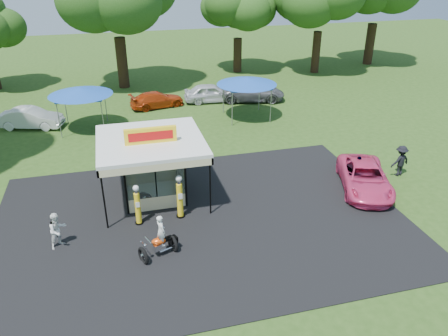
{
  "coord_description": "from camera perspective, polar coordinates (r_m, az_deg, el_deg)",
  "views": [
    {
      "loc": [
        -3.6,
        -15.95,
        12.05
      ],
      "look_at": [
        1.66,
        4.0,
        1.72
      ],
      "focal_mm": 35.0,
      "sensor_mm": 36.0,
      "label": 1
    }
  ],
  "objects": [
    {
      "name": "ground",
      "position": [
        20.31,
        -1.68,
        -9.82
      ],
      "size": [
        120.0,
        120.0,
        0.0
      ],
      "primitive_type": "plane",
      "color": "#294917",
      "rests_on": "ground"
    },
    {
      "name": "asphalt_apron",
      "position": [
        21.91,
        -2.89,
        -6.76
      ],
      "size": [
        20.0,
        14.0,
        0.04
      ],
      "primitive_type": "cube",
      "color": "black",
      "rests_on": "ground"
    },
    {
      "name": "gas_station_kiosk",
      "position": [
        23.38,
        -9.34,
        0.16
      ],
      "size": [
        5.4,
        5.4,
        4.18
      ],
      "color": "white",
      "rests_on": "ground"
    },
    {
      "name": "gas_pump_left",
      "position": [
        21.47,
        -11.22,
        -4.87
      ],
      "size": [
        0.4,
        0.4,
        2.15
      ],
      "color": "black",
      "rests_on": "ground"
    },
    {
      "name": "gas_pump_right",
      "position": [
        21.64,
        -5.8,
        -3.87
      ],
      "size": [
        0.44,
        0.44,
        2.36
      ],
      "color": "black",
      "rests_on": "ground"
    },
    {
      "name": "motorcycle",
      "position": [
        19.37,
        -8.33,
        -9.24
      ],
      "size": [
        1.83,
        1.36,
        2.07
      ],
      "rotation": [
        0.0,
        0.0,
        0.38
      ],
      "color": "black",
      "rests_on": "ground"
    },
    {
      "name": "spare_tires",
      "position": [
        23.38,
        -10.38,
        -3.96
      ],
      "size": [
        0.86,
        0.61,
        0.7
      ],
      "rotation": [
        0.0,
        0.0,
        0.19
      ],
      "color": "black",
      "rests_on": "ground"
    },
    {
      "name": "a_frame_sign",
      "position": [
        24.22,
        19.68,
        -3.8
      ],
      "size": [
        0.48,
        0.42,
        0.86
      ],
      "rotation": [
        0.0,
        0.0,
        0.0
      ],
      "color": "#593819",
      "rests_on": "ground"
    },
    {
      "name": "kiosk_car",
      "position": [
        25.93,
        -9.68,
        -0.32
      ],
      "size": [
        2.82,
        1.13,
        0.96
      ],
      "primitive_type": "imported",
      "rotation": [
        0.0,
        0.0,
        1.57
      ],
      "color": "yellow",
      "rests_on": "ground"
    },
    {
      "name": "pink_sedan",
      "position": [
        25.46,
        17.9,
        -1.18
      ],
      "size": [
        4.13,
        5.85,
        1.48
      ],
      "primitive_type": "imported",
      "rotation": [
        0.0,
        0.0,
        -0.35
      ],
      "color": "#EE407A",
      "rests_on": "ground"
    },
    {
      "name": "spectator_west",
      "position": [
        21.0,
        -20.9,
        -7.59
      ],
      "size": [
        1.07,
        1.04,
        1.74
      ],
      "primitive_type": "imported",
      "rotation": [
        0.0,
        0.0,
        0.65
      ],
      "color": "white",
      "rests_on": "ground"
    },
    {
      "name": "spectator_east_a",
      "position": [
        27.7,
        22.04,
        0.88
      ],
      "size": [
        1.32,
        0.9,
        1.89
      ],
      "primitive_type": "imported",
      "rotation": [
        0.0,
        0.0,
        3.31
      ],
      "color": "black",
      "rests_on": "ground"
    },
    {
      "name": "spectator_east_b",
      "position": [
        26.18,
        17.12,
        -0.15
      ],
      "size": [
        0.99,
        0.59,
        1.58
      ],
      "primitive_type": "imported",
      "rotation": [
        0.0,
        0.0,
        3.37
      ],
      "color": "gray",
      "rests_on": "ground"
    },
    {
      "name": "bg_car_a",
      "position": [
        35.97,
        -23.92,
        5.98
      ],
      "size": [
        4.91,
        2.84,
        1.53
      ],
      "primitive_type": "imported",
      "rotation": [
        0.0,
        0.0,
        1.29
      ],
      "color": "white",
      "rests_on": "ground"
    },
    {
      "name": "bg_car_b",
      "position": [
        37.96,
        -8.74,
        8.81
      ],
      "size": [
        4.84,
        2.79,
        1.32
      ],
      "primitive_type": "imported",
      "rotation": [
        0.0,
        0.0,
        1.79
      ],
      "color": "#B7380E",
      "rests_on": "ground"
    },
    {
      "name": "bg_car_c",
      "position": [
        38.92,
        -1.69,
        9.78
      ],
      "size": [
        4.84,
        2.24,
        1.61
      ],
      "primitive_type": "imported",
      "rotation": [
        0.0,
        0.0,
        1.5
      ],
      "color": "silver",
      "rests_on": "ground"
    },
    {
      "name": "bg_car_d",
      "position": [
        39.36,
        3.74,
        9.89
      ],
      "size": [
        6.07,
        3.82,
        1.56
      ],
      "primitive_type": "imported",
      "rotation": [
        0.0,
        0.0,
        1.34
      ],
      "color": "#5E5E61",
      "rests_on": "ground"
    },
    {
      "name": "tent_west",
      "position": [
        33.62,
        -18.25,
        9.47
      ],
      "size": [
        4.58,
        4.58,
        3.21
      ],
      "rotation": [
        0.0,
        0.0,
        -0.09
      ],
      "color": "gray",
      "rests_on": "ground"
    },
    {
      "name": "tent_east",
      "position": [
        34.48,
        2.99,
        11.26
      ],
      "size": [
        4.68,
        4.68,
        3.27
      ],
      "rotation": [
        0.0,
        0.0,
        -0.03
      ],
      "color": "gray",
      "rests_on": "ground"
    },
    {
      "name": "oak_far_d",
      "position": [
        48.39,
        1.86,
        19.82
      ],
      "size": [
        8.38,
        8.38,
        9.97
      ],
      "color": "black",
      "rests_on": "ground"
    }
  ]
}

